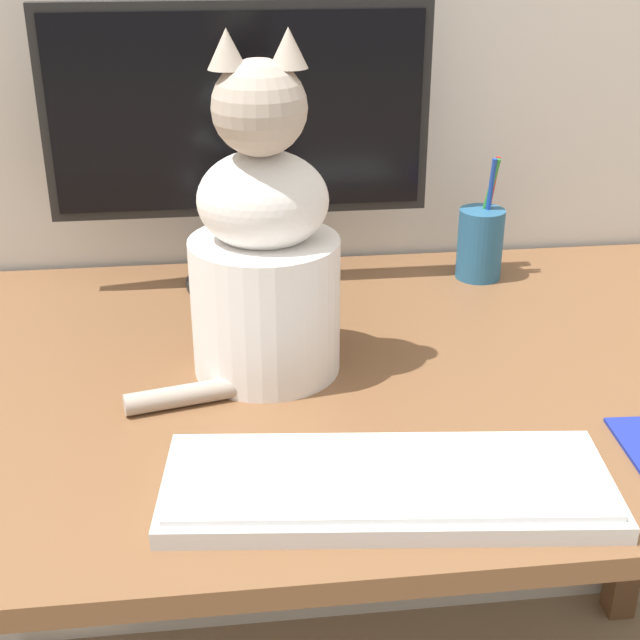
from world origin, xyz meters
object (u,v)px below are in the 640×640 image
at_px(pen_cup, 480,242).
at_px(keyboard, 387,484).
at_px(cat, 264,254).
at_px(monitor, 239,132).

bearing_deg(pen_cup, keyboard, -114.51).
distance_m(keyboard, pen_cup, 0.57).
xyz_separation_m(keyboard, cat, (-0.10, 0.26, 0.13)).
bearing_deg(cat, keyboard, -62.69).
distance_m(monitor, cat, 0.27).
bearing_deg(pen_cup, cat, -142.75).
height_order(monitor, pen_cup, monitor).
distance_m(keyboard, cat, 0.31).
bearing_deg(pen_cup, monitor, 178.36).
height_order(monitor, cat, monitor).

